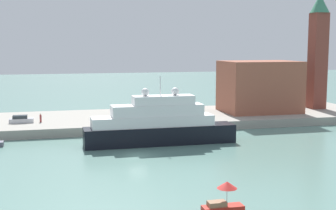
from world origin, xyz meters
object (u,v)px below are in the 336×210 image
Objects in this scene: harbor_building at (259,86)px; person_figure at (41,118)px; large_yacht at (158,125)px; parked_car at (21,120)px; mooring_bollard at (109,123)px; bell_tower at (318,47)px; small_motorboat at (223,200)px.

person_figure is (-45.10, -2.97, -4.65)m from harbor_building.
large_yacht is at bearing -143.51° from harbor_building.
person_figure is at bearing -6.50° from parked_car.
bell_tower is at bearing 13.23° from mooring_bollard.
small_motorboat is at bearing -70.28° from person_figure.
person_figure reaches higher than mooring_bollard.
small_motorboat is at bearing -128.66° from bell_tower.
large_yacht is 27.99× the size of mooring_bollard.
mooring_bollard is at bearing -29.63° from person_figure.
bell_tower is (14.69, 1.66, 8.31)m from harbor_building.
harbor_building is 16.96m from bell_tower.
mooring_bollard is (-6.71, 10.09, -1.08)m from large_yacht.
small_motorboat is at bearing -91.95° from large_yacht.
mooring_bollard is at bearing -166.77° from bell_tower.
bell_tower is 15.69× the size of person_figure.
large_yacht is 5.63× the size of parked_car.
harbor_building is 17.94× the size of mooring_bollard.
large_yacht is 12.17m from mooring_bollard.
harbor_building is 45.44m from person_figure.
bell_tower reaches higher than person_figure.
bell_tower is 64.76m from parked_car.
bell_tower is (41.36, 21.39, 12.19)m from large_yacht.
parked_car is at bearing -176.96° from harbor_building.
mooring_bollard is at bearing -163.89° from harbor_building.
small_motorboat is (-1.08, -31.67, -1.89)m from large_yacht.
large_yacht is at bearing -152.66° from bell_tower.
bell_tower is (42.44, 53.05, 14.08)m from small_motorboat.
parked_car is at bearing -176.17° from bell_tower.
small_motorboat is 4.56× the size of mooring_bollard.
small_motorboat reaches higher than mooring_bollard.
parked_car is (-20.83, 48.82, 0.96)m from small_motorboat.
large_yacht is at bearing -56.36° from mooring_bollard.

